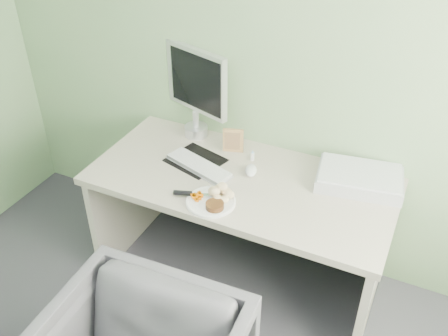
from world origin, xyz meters
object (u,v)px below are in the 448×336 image
at_px(desk, 240,206).
at_px(scanner, 359,179).
at_px(plate, 211,202).
at_px(monitor, 196,88).

distance_m(desk, scanner, 0.65).
distance_m(desk, plate, 0.32).
bearing_deg(scanner, monitor, 165.26).
xyz_separation_m(plate, monitor, (-0.37, 0.56, 0.29)).
xyz_separation_m(desk, monitor, (-0.42, 0.31, 0.48)).
relative_size(plate, scanner, 0.57).
relative_size(plate, monitor, 0.46).
distance_m(desk, monitor, 0.71).
height_order(scanner, monitor, monitor).
bearing_deg(desk, scanner, 20.67).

